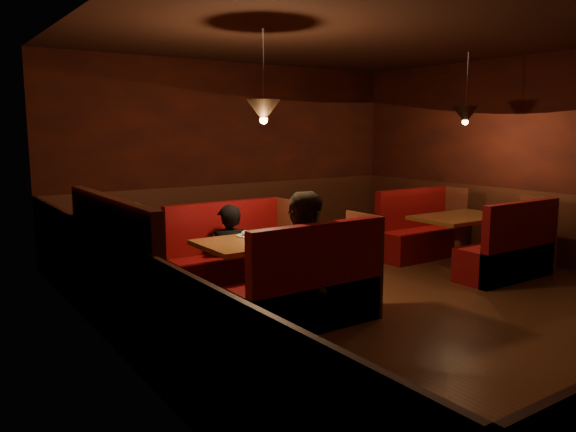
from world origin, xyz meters
TOP-DOWN VIEW (x-y plane):
  - room at (-0.28, 0.05)m, footprint 6.02×7.02m
  - main_table at (-1.30, 0.47)m, footprint 1.37×0.83m
  - main_bench_far at (-1.28, 1.25)m, footprint 1.51×0.54m
  - main_bench_near at (-1.28, -0.30)m, footprint 1.51×0.54m
  - second_table at (1.78, 0.43)m, footprint 1.26×0.81m
  - second_bench_far at (1.81, 1.19)m, footprint 1.40×0.52m
  - second_bench_near at (1.81, -0.32)m, footprint 1.40×0.52m
  - diner_a at (-1.41, 1.07)m, footprint 0.58×0.47m
  - diner_b at (-1.23, -0.21)m, footprint 0.92×0.79m

SIDE VIEW (x-z plane):
  - second_bench_far at x=1.81m, z-range -0.18..0.82m
  - second_bench_near at x=1.81m, z-range -0.18..0.82m
  - main_bench_far at x=-1.28m, z-range -0.19..0.84m
  - main_bench_near at x=-1.28m, z-range -0.19..0.84m
  - second_table at x=1.78m, z-range 0.17..0.89m
  - main_table at x=-1.30m, z-range 0.09..1.04m
  - diner_a at x=-1.41m, z-range 0.00..1.39m
  - diner_b at x=-1.23m, z-range 0.00..1.64m
  - room at x=-0.28m, z-range -0.41..2.51m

